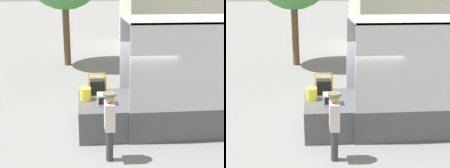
{
  "view_description": "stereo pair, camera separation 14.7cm",
  "coord_description": "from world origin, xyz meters",
  "views": [
    {
      "loc": [
        -1.18,
        -8.73,
        4.21
      ],
      "look_at": [
        -0.38,
        -0.2,
        1.49
      ],
      "focal_mm": 50.0,
      "sensor_mm": 36.0,
      "label": 1
    },
    {
      "loc": [
        -1.03,
        -8.75,
        4.21
      ],
      "look_at": [
        -0.38,
        -0.2,
        1.49
      ],
      "focal_mm": 50.0,
      "sensor_mm": 36.0,
      "label": 2
    }
  ],
  "objects": [
    {
      "name": "ground_plane",
      "position": [
        0.0,
        0.0,
        0.0
      ],
      "size": [
        160.0,
        160.0,
        0.0
      ],
      "primitive_type": "plane",
      "color": "gray"
    },
    {
      "name": "tailgate_deck",
      "position": [
        -0.68,
        0.0,
        0.47
      ],
      "size": [
        1.36,
        2.12,
        0.94
      ],
      "primitive_type": "cube",
      "color": "#4C4C51",
      "rests_on": "ground"
    },
    {
      "name": "microwave",
      "position": [
        -0.59,
        -0.34,
        1.09
      ],
      "size": [
        0.46,
        0.38,
        0.31
      ],
      "color": "white",
      "rests_on": "tailgate_deck"
    },
    {
      "name": "portable_generator",
      "position": [
        -0.76,
        0.58,
        1.18
      ],
      "size": [
        0.56,
        0.44,
        0.62
      ],
      "color": "black",
      "rests_on": "tailgate_deck"
    },
    {
      "name": "orange_bucket",
      "position": [
        -1.15,
        0.06,
        1.12
      ],
      "size": [
        0.34,
        0.34,
        0.36
      ],
      "color": "yellow",
      "rests_on": "tailgate_deck"
    },
    {
      "name": "worker_person",
      "position": [
        -0.59,
        -1.84,
        1.11
      ],
      "size": [
        0.32,
        0.44,
        1.79
      ],
      "color": "#38383D",
      "rests_on": "ground"
    }
  ]
}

